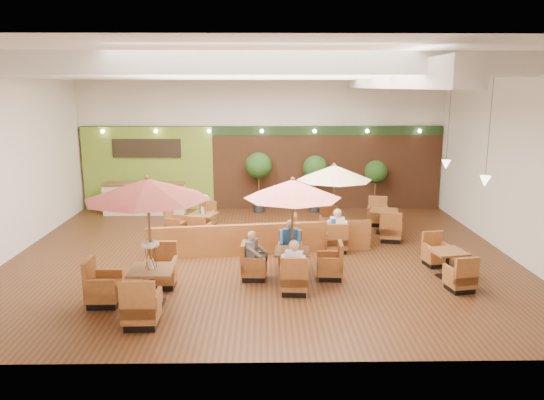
{
  "coord_description": "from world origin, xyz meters",
  "views": [
    {
      "loc": [
        0.06,
        -14.42,
        4.71
      ],
      "look_at": [
        0.3,
        0.5,
        1.5
      ],
      "focal_mm": 35.0,
      "sensor_mm": 36.0,
      "label": 1
    }
  ],
  "objects_px": {
    "table_3": "(196,221)",
    "diner_3": "(337,227)",
    "topiary_1": "(315,170)",
    "table_2": "(332,186)",
    "diner_2": "(254,250)",
    "diner_0": "(294,262)",
    "diner_1": "(290,239)",
    "booth_divider": "(262,239)",
    "topiary_0": "(259,168)",
    "table_5": "(384,222)",
    "diner_4": "(337,226)",
    "table_4": "(447,265)",
    "table_0": "(145,215)",
    "table_1": "(292,210)",
    "topiary_2": "(376,174)",
    "service_counter": "(145,199)"
  },
  "relations": [
    {
      "from": "diner_4",
      "to": "diner_3",
      "type": "bearing_deg",
      "value": -166.89
    },
    {
      "from": "table_1",
      "to": "topiary_2",
      "type": "xyz_separation_m",
      "value": [
        3.55,
        7.22,
        -0.28
      ]
    },
    {
      "from": "topiary_1",
      "to": "diner_0",
      "type": "height_order",
      "value": "topiary_1"
    },
    {
      "from": "topiary_1",
      "to": "diner_2",
      "type": "relative_size",
      "value": 2.78
    },
    {
      "from": "diner_3",
      "to": "table_3",
      "type": "bearing_deg",
      "value": 155.05
    },
    {
      "from": "table_4",
      "to": "table_5",
      "type": "xyz_separation_m",
      "value": [
        -0.68,
        4.16,
        0.03
      ]
    },
    {
      "from": "diner_3",
      "to": "diner_4",
      "type": "distance_m",
      "value": 0.01
    },
    {
      "from": "table_3",
      "to": "topiary_1",
      "type": "relative_size",
      "value": 1.14
    },
    {
      "from": "booth_divider",
      "to": "diner_0",
      "type": "relative_size",
      "value": 7.65
    },
    {
      "from": "table_3",
      "to": "diner_3",
      "type": "xyz_separation_m",
      "value": [
        4.3,
        -1.92,
        0.32
      ]
    },
    {
      "from": "table_3",
      "to": "topiary_0",
      "type": "distance_m",
      "value": 3.92
    },
    {
      "from": "table_0",
      "to": "diner_4",
      "type": "bearing_deg",
      "value": 37.98
    },
    {
      "from": "table_4",
      "to": "diner_3",
      "type": "xyz_separation_m",
      "value": [
        -2.49,
        2.14,
        0.42
      ]
    },
    {
      "from": "topiary_1",
      "to": "diner_3",
      "type": "height_order",
      "value": "topiary_1"
    },
    {
      "from": "diner_1",
      "to": "diner_4",
      "type": "distance_m",
      "value": 1.88
    },
    {
      "from": "topiary_0",
      "to": "diner_3",
      "type": "distance_m",
      "value": 5.61
    },
    {
      "from": "diner_0",
      "to": "topiary_0",
      "type": "bearing_deg",
      "value": 108.04
    },
    {
      "from": "topiary_1",
      "to": "diner_3",
      "type": "relative_size",
      "value": 2.7
    },
    {
      "from": "table_5",
      "to": "diner_4",
      "type": "bearing_deg",
      "value": -119.29
    },
    {
      "from": "table_3",
      "to": "table_5",
      "type": "bearing_deg",
      "value": 17.26
    },
    {
      "from": "diner_2",
      "to": "booth_divider",
      "type": "bearing_deg",
      "value": -172.32
    },
    {
      "from": "diner_0",
      "to": "diner_1",
      "type": "bearing_deg",
      "value": 101.9
    },
    {
      "from": "table_2",
      "to": "diner_0",
      "type": "relative_size",
      "value": 2.95
    },
    {
      "from": "table_3",
      "to": "diner_2",
      "type": "xyz_separation_m",
      "value": [
        1.95,
        -4.11,
        0.31
      ]
    },
    {
      "from": "table_5",
      "to": "diner_1",
      "type": "height_order",
      "value": "diner_1"
    },
    {
      "from": "topiary_0",
      "to": "diner_1",
      "type": "distance_m",
      "value": 6.41
    },
    {
      "from": "table_1",
      "to": "diner_0",
      "type": "distance_m",
      "value": 1.36
    },
    {
      "from": "table_0",
      "to": "topiary_0",
      "type": "relative_size",
      "value": 1.25
    },
    {
      "from": "topiary_1",
      "to": "diner_2",
      "type": "distance_m",
      "value": 7.59
    },
    {
      "from": "diner_4",
      "to": "topiary_1",
      "type": "bearing_deg",
      "value": 97.82
    },
    {
      "from": "diner_4",
      "to": "table_1",
      "type": "bearing_deg",
      "value": -116.9
    },
    {
      "from": "table_3",
      "to": "booth_divider",
      "type": "bearing_deg",
      "value": -27.75
    },
    {
      "from": "topiary_2",
      "to": "table_0",
      "type": "bearing_deg",
      "value": -127.66
    },
    {
      "from": "table_3",
      "to": "topiary_1",
      "type": "xyz_separation_m",
      "value": [
        4.14,
        3.11,
        1.18
      ]
    },
    {
      "from": "diner_0",
      "to": "service_counter",
      "type": "bearing_deg",
      "value": 134.85
    },
    {
      "from": "topiary_1",
      "to": "topiary_2",
      "type": "height_order",
      "value": "topiary_1"
    },
    {
      "from": "table_2",
      "to": "topiary_0",
      "type": "bearing_deg",
      "value": 121.1
    },
    {
      "from": "topiary_0",
      "to": "diner_3",
      "type": "height_order",
      "value": "topiary_0"
    },
    {
      "from": "topiary_1",
      "to": "table_5",
      "type": "bearing_deg",
      "value": -56.84
    },
    {
      "from": "booth_divider",
      "to": "table_1",
      "type": "relative_size",
      "value": 2.49
    },
    {
      "from": "diner_1",
      "to": "booth_divider",
      "type": "bearing_deg",
      "value": -51.23
    },
    {
      "from": "diner_3",
      "to": "diner_4",
      "type": "relative_size",
      "value": 0.96
    },
    {
      "from": "diner_3",
      "to": "diner_2",
      "type": "bearing_deg",
      "value": -138.01
    },
    {
      "from": "diner_1",
      "to": "table_2",
      "type": "bearing_deg",
      "value": -118.13
    },
    {
      "from": "table_5",
      "to": "diner_2",
      "type": "xyz_separation_m",
      "value": [
        -4.16,
        -4.2,
        0.38
      ]
    },
    {
      "from": "booth_divider",
      "to": "diner_2",
      "type": "height_order",
      "value": "diner_2"
    },
    {
      "from": "table_2",
      "to": "diner_3",
      "type": "relative_size",
      "value": 3.06
    },
    {
      "from": "table_0",
      "to": "table_1",
      "type": "bearing_deg",
      "value": 24.81
    },
    {
      "from": "booth_divider",
      "to": "table_5",
      "type": "distance_m",
      "value": 4.53
    },
    {
      "from": "diner_3",
      "to": "topiary_2",
      "type": "bearing_deg",
      "value": 66.11
    }
  ]
}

